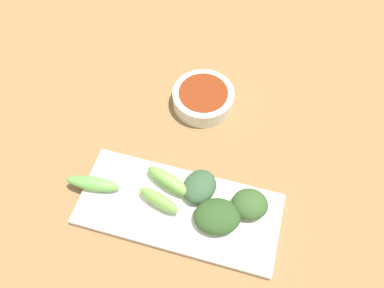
% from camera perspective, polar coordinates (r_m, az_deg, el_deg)
% --- Properties ---
extents(tabletop, '(2.10, 2.10, 0.02)m').
position_cam_1_polar(tabletop, '(0.68, 0.03, -2.14)').
color(tabletop, brown).
rests_on(tabletop, ground).
extents(sauce_bowl, '(0.11, 0.11, 0.03)m').
position_cam_1_polar(sauce_bowl, '(0.72, 1.65, 6.81)').
color(sauce_bowl, silver).
rests_on(sauce_bowl, tabletop).
extents(serving_plate, '(0.13, 0.32, 0.01)m').
position_cam_1_polar(serving_plate, '(0.63, -1.91, -9.52)').
color(serving_plate, white).
rests_on(serving_plate, tabletop).
extents(broccoli_leafy_0, '(0.06, 0.06, 0.03)m').
position_cam_1_polar(broccoli_leafy_0, '(0.61, 8.46, -8.67)').
color(broccoli_leafy_0, '#304D23').
rests_on(broccoli_leafy_0, serving_plate).
extents(broccoli_leafy_1, '(0.08, 0.09, 0.03)m').
position_cam_1_polar(broccoli_leafy_1, '(0.60, 3.71, -10.50)').
color(broccoli_leafy_1, '#28451D').
rests_on(broccoli_leafy_1, serving_plate).
extents(broccoli_stalk_2, '(0.03, 0.09, 0.02)m').
position_cam_1_polar(broccoli_stalk_2, '(0.65, -14.27, -5.62)').
color(broccoli_stalk_2, '#5EA046').
rests_on(broccoli_stalk_2, serving_plate).
extents(broccoli_stalk_3, '(0.05, 0.09, 0.03)m').
position_cam_1_polar(broccoli_stalk_3, '(0.63, -3.44, -5.42)').
color(broccoli_stalk_3, '#72A64A').
rests_on(broccoli_stalk_3, serving_plate).
extents(broccoli_stalk_4, '(0.04, 0.08, 0.03)m').
position_cam_1_polar(broccoli_stalk_4, '(0.61, -4.84, -8.19)').
color(broccoli_stalk_4, '#71AB48').
rests_on(broccoli_stalk_4, serving_plate).
extents(broccoli_leafy_5, '(0.07, 0.07, 0.03)m').
position_cam_1_polar(broccoli_leafy_5, '(0.62, 1.11, -6.23)').
color(broccoli_leafy_5, '#304D2F').
rests_on(broccoli_leafy_5, serving_plate).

